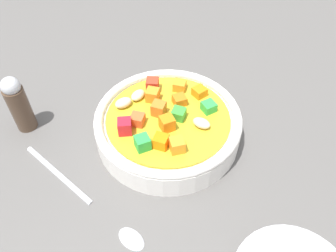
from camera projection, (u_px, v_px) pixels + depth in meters
ground_plane at (168, 140)px, 51.22cm from camera, size 140.00×140.00×2.00cm
soup_bowl_main at (168, 124)px, 48.61cm from camera, size 20.89×20.89×6.14cm
spoon at (93, 203)px, 42.30cm from camera, size 14.91×18.92×0.97cm
pepper_shaker at (18, 104)px, 48.46cm from camera, size 2.94×2.94×9.34cm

